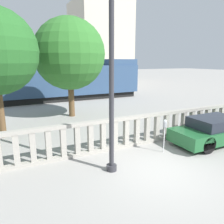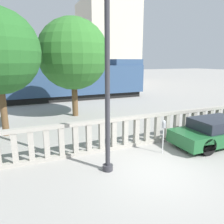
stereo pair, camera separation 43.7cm
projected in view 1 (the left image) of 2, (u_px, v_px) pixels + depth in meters
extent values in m
plane|color=gray|center=(161.00, 171.00, 7.44)|extent=(160.00, 160.00, 0.00)
cube|color=#9E998E|center=(126.00, 145.00, 9.55)|extent=(16.34, 0.24, 0.14)
cube|color=#9E998E|center=(126.00, 118.00, 9.27)|extent=(16.34, 0.24, 0.14)
cube|color=#9E998E|center=(16.00, 150.00, 7.54)|extent=(0.20, 0.20, 1.09)
cube|color=#9E998E|center=(33.00, 147.00, 7.77)|extent=(0.20, 0.20, 1.09)
cube|color=#9E998E|center=(48.00, 144.00, 8.01)|extent=(0.20, 0.20, 1.09)
cube|color=#9E998E|center=(63.00, 142.00, 8.24)|extent=(0.20, 0.20, 1.09)
cube|color=#9E998E|center=(77.00, 140.00, 8.48)|extent=(0.20, 0.20, 1.09)
cube|color=#9E998E|center=(90.00, 138.00, 8.71)|extent=(0.20, 0.20, 1.09)
cube|color=#9E998E|center=(103.00, 136.00, 8.95)|extent=(0.20, 0.20, 1.09)
cube|color=#9E998E|center=(115.00, 134.00, 9.18)|extent=(0.20, 0.20, 1.09)
cube|color=#9E998E|center=(126.00, 132.00, 9.41)|extent=(0.20, 0.20, 1.09)
cube|color=#9E998E|center=(137.00, 130.00, 9.65)|extent=(0.20, 0.20, 1.09)
cube|color=#9E998E|center=(147.00, 129.00, 9.88)|extent=(0.20, 0.20, 1.09)
cube|color=#9E998E|center=(157.00, 127.00, 10.12)|extent=(0.20, 0.20, 1.09)
cube|color=#9E998E|center=(166.00, 126.00, 10.35)|extent=(0.20, 0.20, 1.09)
cube|color=#9E998E|center=(175.00, 124.00, 10.59)|extent=(0.20, 0.20, 1.09)
cube|color=#9E998E|center=(184.00, 123.00, 10.82)|extent=(0.20, 0.20, 1.09)
cube|color=#9E998E|center=(192.00, 121.00, 11.05)|extent=(0.20, 0.20, 1.09)
cube|color=#9E998E|center=(199.00, 120.00, 11.29)|extent=(0.20, 0.20, 1.09)
cube|color=#9E998E|center=(207.00, 119.00, 11.52)|extent=(0.20, 0.20, 1.09)
cube|color=#9E998E|center=(214.00, 118.00, 11.76)|extent=(0.20, 0.20, 1.09)
cube|color=#9E998E|center=(221.00, 117.00, 11.99)|extent=(0.20, 0.20, 1.09)
cylinder|color=#2D2D33|center=(112.00, 168.00, 7.50)|extent=(0.35, 0.35, 0.20)
cylinder|color=#2D2D33|center=(112.00, 76.00, 6.79)|extent=(0.16, 0.16, 6.03)
cylinder|color=silver|center=(164.00, 140.00, 8.89)|extent=(0.04, 0.04, 1.08)
cylinder|color=gray|center=(165.00, 125.00, 8.75)|extent=(0.15, 0.15, 0.22)
sphere|color=#B2B7BC|center=(165.00, 121.00, 8.71)|extent=(0.13, 0.13, 0.13)
cylinder|color=black|center=(221.00, 127.00, 11.28)|extent=(0.71, 0.18, 0.71)
cylinder|color=black|center=(208.00, 145.00, 8.81)|extent=(0.71, 0.18, 0.71)
cylinder|color=black|center=(182.00, 134.00, 10.12)|extent=(0.71, 0.18, 0.71)
cube|color=#1E592D|center=(216.00, 132.00, 10.02)|extent=(4.38, 1.68, 0.56)
cube|color=#1E232D|center=(214.00, 122.00, 9.83)|extent=(2.10, 1.47, 0.46)
cube|color=black|center=(5.00, 101.00, 18.83)|extent=(24.64, 2.17, 0.55)
cube|color=navy|center=(3.00, 82.00, 18.46)|extent=(25.14, 2.71, 2.70)
cube|color=navy|center=(119.00, 62.00, 22.83)|extent=(3.00, 2.44, 0.60)
cube|color=beige|center=(100.00, 44.00, 35.92)|extent=(8.18, 8.89, 12.91)
cylinder|color=brown|center=(1.00, 111.00, 10.58)|extent=(0.32, 0.32, 2.59)
cylinder|color=brown|center=(71.00, 99.00, 14.67)|extent=(0.39, 0.39, 2.38)
sphere|color=#2D6B28|center=(69.00, 54.00, 14.01)|extent=(4.61, 4.61, 4.61)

